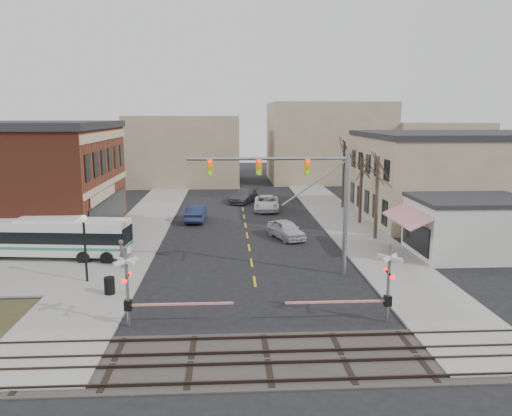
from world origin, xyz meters
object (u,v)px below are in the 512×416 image
(car_b, at_px, (196,213))
(pedestrian_near, at_px, (122,253))
(street_lamp, at_px, (84,234))
(trash_bin, at_px, (110,286))
(transit_bus, at_px, (51,237))
(traffic_signal_mast, at_px, (303,187))
(rr_crossing_east, at_px, (380,284))
(car_c, at_px, (267,203))
(pedestrian_far, at_px, (90,247))
(car_d, at_px, (243,196))
(rr_crossing_west, at_px, (136,288))
(car_a, at_px, (286,229))

(car_b, bearing_deg, pedestrian_near, 77.66)
(street_lamp, height_order, trash_bin, street_lamp)
(trash_bin, distance_m, car_b, 20.42)
(transit_bus, relative_size, pedestrian_near, 5.98)
(traffic_signal_mast, xyz_separation_m, pedestrian_near, (-11.76, 2.02, -4.68))
(trash_bin, bearing_deg, rr_crossing_east, -17.41)
(transit_bus, relative_size, car_b, 2.28)
(trash_bin, bearing_deg, car_c, 66.67)
(car_c, bearing_deg, pedestrian_far, -123.09)
(car_c, relative_size, car_d, 1.05)
(car_d, distance_m, pedestrian_near, 26.87)
(rr_crossing_west, height_order, car_a, rr_crossing_west)
(street_lamp, height_order, pedestrian_far, street_lamp)
(transit_bus, distance_m, pedestrian_far, 2.98)
(street_lamp, relative_size, pedestrian_far, 2.28)
(street_lamp, bearing_deg, car_d, 69.64)
(car_b, bearing_deg, transit_bus, 54.99)
(rr_crossing_west, xyz_separation_m, car_b, (1.34, 24.40, -1.16))
(street_lamp, xyz_separation_m, car_c, (12.80, 22.99, -2.31))
(car_b, relative_size, pedestrian_near, 2.62)
(transit_bus, height_order, traffic_signal_mast, traffic_signal_mast)
(transit_bus, relative_size, rr_crossing_east, 2.01)
(rr_crossing_west, xyz_separation_m, car_d, (6.25, 34.80, -1.19))
(car_a, bearing_deg, car_c, 72.53)
(rr_crossing_west, height_order, car_d, rr_crossing_west)
(car_b, bearing_deg, rr_crossing_west, 89.47)
(car_a, relative_size, pedestrian_near, 2.40)
(rr_crossing_east, relative_size, street_lamp, 1.35)
(pedestrian_far, bearing_deg, pedestrian_near, -90.45)
(traffic_signal_mast, height_order, pedestrian_near, traffic_signal_mast)
(pedestrian_near, bearing_deg, car_d, -39.08)
(rr_crossing_west, xyz_separation_m, car_a, (9.24, 17.11, -1.20))
(car_d, height_order, pedestrian_near, pedestrian_near)
(car_c, bearing_deg, traffic_signal_mast, -84.33)
(transit_bus, xyz_separation_m, pedestrian_far, (2.85, -0.63, -0.60))
(car_c, relative_size, pedestrian_far, 3.11)
(traffic_signal_mast, bearing_deg, car_c, 91.36)
(rr_crossing_east, relative_size, car_c, 0.99)
(rr_crossing_east, xyz_separation_m, pedestrian_near, (-14.52, 9.59, -0.91))
(traffic_signal_mast, relative_size, car_b, 2.04)
(rr_crossing_west, distance_m, rr_crossing_east, 11.87)
(rr_crossing_east, bearing_deg, pedestrian_far, 145.96)
(car_b, relative_size, car_c, 0.88)
(transit_bus, relative_size, trash_bin, 11.50)
(car_a, xyz_separation_m, car_b, (-7.91, 7.29, 0.04))
(traffic_signal_mast, distance_m, rr_crossing_west, 12.35)
(traffic_signal_mast, bearing_deg, car_d, 95.97)
(street_lamp, relative_size, car_c, 0.73)
(car_c, height_order, car_d, car_c)
(rr_crossing_west, bearing_deg, street_lamp, 122.52)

